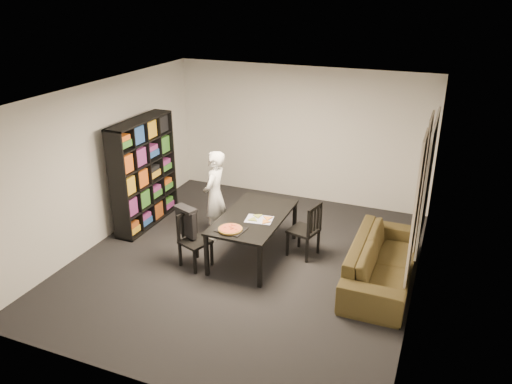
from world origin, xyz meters
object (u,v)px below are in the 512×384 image
at_px(person, 215,195).
at_px(chair_left, 192,236).
at_px(chair_right, 308,227).
at_px(pepperoni_pizza, 230,229).
at_px(baking_tray, 231,230).
at_px(dining_table, 254,219).
at_px(sofa, 382,261).
at_px(bookshelf, 144,173).

bearing_deg(person, chair_left, -0.12).
height_order(chair_right, pepperoni_pizza, chair_right).
bearing_deg(baking_tray, dining_table, 78.07).
height_order(chair_right, sofa, chair_right).
relative_size(chair_right, baking_tray, 2.22).
distance_m(chair_left, person, 0.97).
distance_m(bookshelf, pepperoni_pizza, 2.31).
xyz_separation_m(dining_table, chair_left, (-0.77, -0.58, -0.15)).
distance_m(chair_right, baking_tray, 1.28).
height_order(chair_left, chair_right, chair_right).
xyz_separation_m(bookshelf, pepperoni_pizza, (2.09, -0.97, -0.23)).
xyz_separation_m(chair_left, person, (-0.06, 0.92, 0.28)).
relative_size(chair_right, person, 0.58).
bearing_deg(sofa, person, 83.54).
bearing_deg(pepperoni_pizza, chair_right, 44.48).
bearing_deg(bookshelf, sofa, -4.79).
xyz_separation_m(chair_left, baking_tray, (0.65, 0.01, 0.22)).
bearing_deg(sofa, dining_table, 90.78).
relative_size(dining_table, person, 1.09).
bearing_deg(person, dining_table, 63.67).
bearing_deg(dining_table, sofa, 0.78).
xyz_separation_m(chair_left, sofa, (2.75, 0.61, -0.17)).
distance_m(bookshelf, dining_table, 2.26).
bearing_deg(chair_left, chair_right, -39.85).
bearing_deg(person, pepperoni_pizza, 33.46).
distance_m(dining_table, sofa, 2.00).
height_order(person, sofa, person).
xyz_separation_m(dining_table, chair_right, (0.79, 0.30, -0.13)).
bearing_deg(bookshelf, chair_left, -33.65).
bearing_deg(chair_left, dining_table, -32.46).
relative_size(pepperoni_pizza, sofa, 0.16).
height_order(bookshelf, chair_right, bookshelf).
bearing_deg(chair_right, baking_tray, -32.22).
xyz_separation_m(bookshelf, sofa, (4.19, -0.35, -0.63)).
relative_size(bookshelf, pepperoni_pizza, 5.43).
relative_size(bookshelf, dining_table, 1.14).
bearing_deg(dining_table, person, 157.44).
distance_m(chair_left, baking_tray, 0.69).
distance_m(chair_left, chair_right, 1.80).
height_order(dining_table, pepperoni_pizza, pepperoni_pizza).
height_order(chair_left, pepperoni_pizza, chair_left).
relative_size(chair_left, baking_tray, 2.11).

